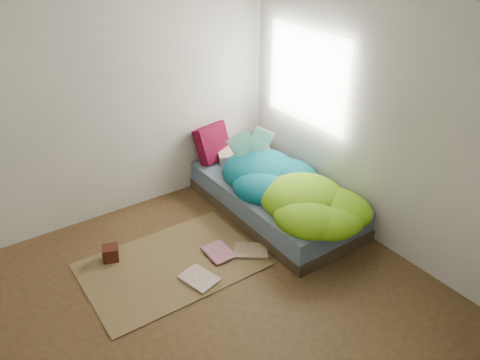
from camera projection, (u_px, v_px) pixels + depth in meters
name	position (u px, v px, depth m)	size (l,w,h in m)	color
ground	(216.00, 292.00, 4.10)	(3.50, 3.50, 0.00)	#46311B
room_walls	(211.00, 119.00, 3.31)	(3.54, 3.54, 2.62)	beige
bed	(275.00, 199.00, 5.14)	(1.00, 2.00, 0.34)	#31271B
duvet	(289.00, 180.00, 4.82)	(0.96, 1.84, 0.34)	#08517B
rug	(171.00, 265.00, 4.42)	(1.60, 1.10, 0.01)	brown
pillow_floral	(242.00, 151.00, 5.64)	(0.63, 0.39, 0.14)	#ECE5CB
pillow_magenta	(213.00, 143.00, 5.49)	(0.43, 0.13, 0.43)	#49041E
open_book	(251.00, 134.00, 5.08)	(0.44, 0.10, 0.27)	green
wooden_box	(111.00, 253.00, 4.45)	(0.14, 0.14, 0.14)	#35130C
floor_book_a	(189.00, 285.00, 4.15)	(0.24, 0.33, 0.03)	white
floor_book_b	(208.00, 257.00, 4.49)	(0.24, 0.32, 0.03)	#CC7692
floor_book_c	(251.00, 258.00, 4.48)	(0.23, 0.32, 0.02)	tan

